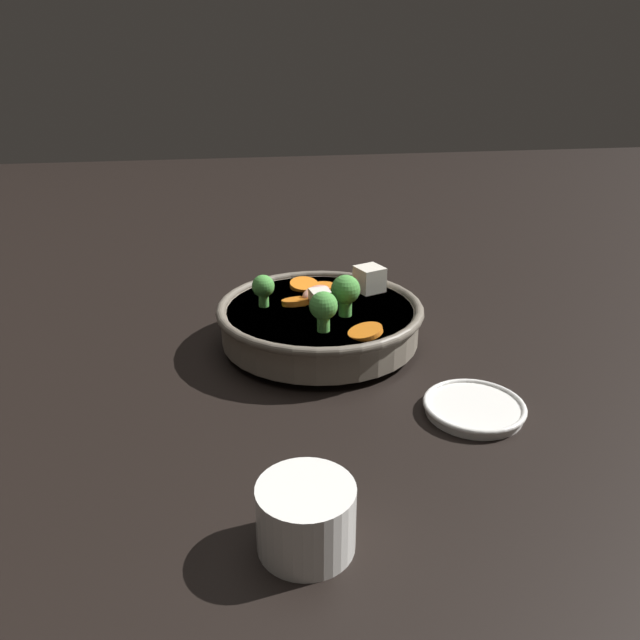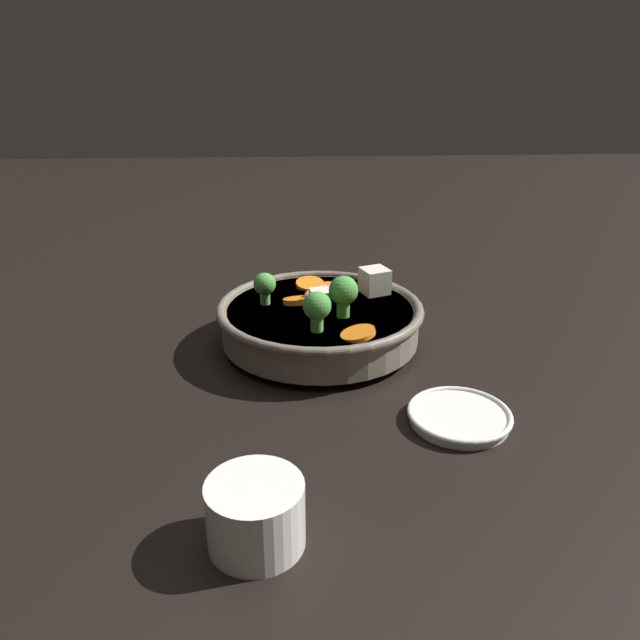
{
  "view_description": "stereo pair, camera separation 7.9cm",
  "coord_description": "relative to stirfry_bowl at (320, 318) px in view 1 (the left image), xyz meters",
  "views": [
    {
      "loc": [
        0.12,
        0.72,
        0.36
      ],
      "look_at": [
        0.0,
        0.0,
        0.03
      ],
      "focal_mm": 35.0,
      "sensor_mm": 36.0,
      "label": 1
    },
    {
      "loc": [
        0.04,
        0.73,
        0.36
      ],
      "look_at": [
        0.0,
        0.0,
        0.03
      ],
      "focal_mm": 35.0,
      "sensor_mm": 36.0,
      "label": 2
    }
  ],
  "objects": [
    {
      "name": "ground_plane",
      "position": [
        0.0,
        -0.0,
        -0.04
      ],
      "size": [
        3.0,
        3.0,
        0.0
      ],
      "primitive_type": "plane",
      "color": "black"
    },
    {
      "name": "tea_cup",
      "position": [
        0.07,
        0.35,
        -0.01
      ],
      "size": [
        0.08,
        0.08,
        0.06
      ],
      "color": "white",
      "rests_on": "ground_plane"
    },
    {
      "name": "stirfry_bowl",
      "position": [
        0.0,
        0.0,
        0.0
      ],
      "size": [
        0.26,
        0.26,
        0.1
      ],
      "color": "slate",
      "rests_on": "ground_plane"
    },
    {
      "name": "side_saucer",
      "position": [
        -0.13,
        0.19,
        -0.03
      ],
      "size": [
        0.11,
        0.11,
        0.01
      ],
      "color": "white",
      "rests_on": "ground_plane"
    }
  ]
}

